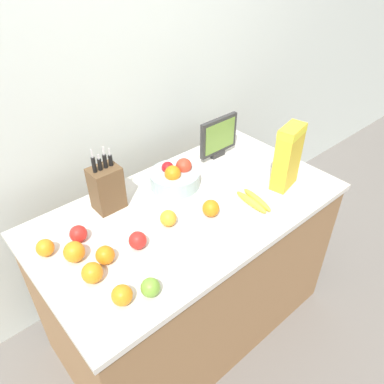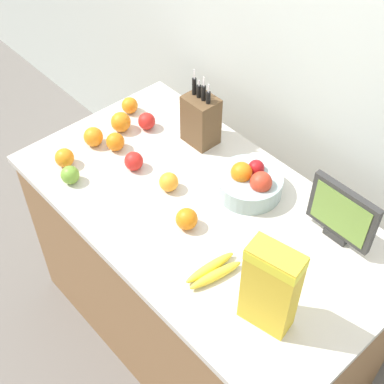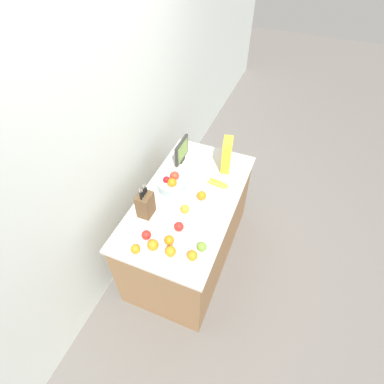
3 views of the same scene
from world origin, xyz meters
name	(u,v)px [view 1 (image 1 of 3)]	position (x,y,z in m)	size (l,w,h in m)	color
ground_plane	(191,317)	(0.00, 0.00, 0.00)	(14.00, 14.00, 0.00)	slate
wall_back	(110,82)	(0.00, 0.62, 1.30)	(9.00, 0.06, 2.60)	silver
counter	(190,269)	(0.00, 0.00, 0.44)	(1.48, 0.81, 0.87)	olive
knife_block	(107,188)	(-0.29, 0.25, 0.98)	(0.13, 0.11, 0.33)	brown
small_monitor	(219,137)	(0.42, 0.24, 1.00)	(0.25, 0.03, 0.24)	#2D2D2D
cereal_box	(288,155)	(0.47, -0.18, 1.05)	(0.17, 0.11, 0.33)	gold
fruit_bowl	(175,177)	(0.06, 0.19, 0.92)	(0.25, 0.25, 0.13)	#99B2B7
banana_bunch	(254,201)	(0.25, -0.18, 0.89)	(0.09, 0.21, 0.03)	yellow
apple_front	(78,234)	(-0.50, 0.14, 0.91)	(0.07, 0.07, 0.07)	red
apple_middle	(150,287)	(-0.44, -0.29, 0.91)	(0.07, 0.07, 0.07)	#6B9E33
apple_leftmost	(138,240)	(-0.34, -0.06, 0.91)	(0.08, 0.08, 0.08)	red
orange_mid_left	(74,252)	(-0.56, 0.05, 0.91)	(0.09, 0.09, 0.09)	orange
orange_front_left	(211,208)	(0.03, -0.11, 0.91)	(0.08, 0.08, 0.08)	orange
orange_front_center	(122,295)	(-0.53, -0.25, 0.91)	(0.08, 0.08, 0.08)	orange
orange_by_cereal	(105,255)	(-0.48, -0.04, 0.91)	(0.08, 0.08, 0.08)	orange
orange_mid_right	(45,248)	(-0.64, 0.15, 0.91)	(0.07, 0.07, 0.07)	orange
orange_front_right	(92,273)	(-0.56, -0.09, 0.91)	(0.08, 0.08, 0.08)	orange
orange_near_bowl	(168,218)	(-0.15, -0.03, 0.91)	(0.07, 0.07, 0.07)	orange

